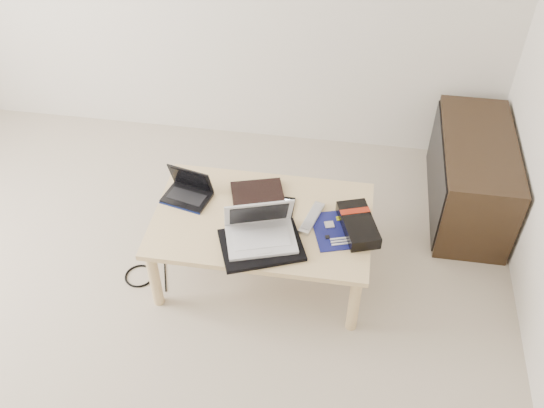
% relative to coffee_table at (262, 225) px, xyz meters
% --- Properties ---
extents(ground, '(4.00, 4.00, 0.00)m').
position_rel_coffee_table_xyz_m(ground, '(-0.66, -0.76, -0.35)').
color(ground, '#B2A390').
rests_on(ground, ground).
extents(coffee_table, '(1.10, 0.70, 0.40)m').
position_rel_coffee_table_xyz_m(coffee_table, '(0.00, 0.00, 0.00)').
color(coffee_table, tan).
rests_on(coffee_table, ground).
extents(media_cabinet, '(0.41, 0.90, 0.50)m').
position_rel_coffee_table_xyz_m(media_cabinet, '(1.11, 0.69, -0.10)').
color(media_cabinet, '#322314').
rests_on(media_cabinet, ground).
extents(book, '(0.32, 0.29, 0.03)m').
position_rel_coffee_table_xyz_m(book, '(-0.05, 0.15, 0.06)').
color(book, black).
rests_on(book, coffee_table).
extents(netbook, '(0.27, 0.22, 0.17)m').
position_rel_coffee_table_xyz_m(netbook, '(-0.41, 0.10, 0.08)').
color(netbook, black).
rests_on(netbook, coffee_table).
extents(tablet, '(0.25, 0.19, 0.01)m').
position_rel_coffee_table_xyz_m(tablet, '(0.03, 0.07, 0.05)').
color(tablet, black).
rests_on(tablet, coffee_table).
extents(remote, '(0.11, 0.24, 0.02)m').
position_rel_coffee_table_xyz_m(remote, '(0.25, 0.03, 0.06)').
color(remote, '#B5B6BA').
rests_on(remote, coffee_table).
extents(neoprene_sleeve, '(0.46, 0.40, 0.02)m').
position_rel_coffee_table_xyz_m(neoprene_sleeve, '(0.03, -0.20, 0.06)').
color(neoprene_sleeve, black).
rests_on(neoprene_sleeve, coffee_table).
extents(white_laptop, '(0.38, 0.32, 0.22)m').
position_rel_coffee_table_xyz_m(white_laptop, '(0.02, -0.15, 0.11)').
color(white_laptop, silver).
rests_on(white_laptop, neoprene_sleeve).
extents(motherboard, '(0.29, 0.32, 0.01)m').
position_rel_coffee_table_xyz_m(motherboard, '(0.38, -0.03, 0.05)').
color(motherboard, '#0C104E').
rests_on(motherboard, coffee_table).
extents(gpu_box, '(0.24, 0.33, 0.07)m').
position_rel_coffee_table_xyz_m(gpu_box, '(0.48, -0.01, 0.08)').
color(gpu_box, black).
rests_on(gpu_box, coffee_table).
extents(cable_coil, '(0.11, 0.11, 0.01)m').
position_rel_coffee_table_xyz_m(cable_coil, '(-0.06, -0.01, 0.05)').
color(cable_coil, black).
rests_on(cable_coil, coffee_table).
extents(floor_cable_coil, '(0.18, 0.18, 0.01)m').
position_rel_coffee_table_xyz_m(floor_cable_coil, '(-0.66, -0.15, -0.35)').
color(floor_cable_coil, black).
rests_on(floor_cable_coil, ground).
extents(floor_cable_trail, '(0.11, 0.31, 0.01)m').
position_rel_coffee_table_xyz_m(floor_cable_trail, '(-0.54, -0.08, -0.35)').
color(floor_cable_trail, black).
rests_on(floor_cable_trail, ground).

